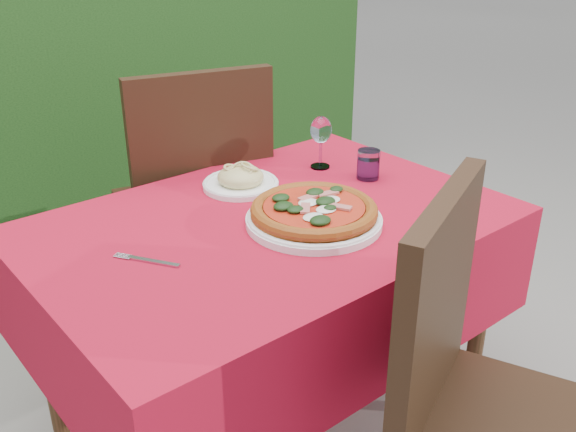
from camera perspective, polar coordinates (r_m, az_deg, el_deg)
ground at (r=2.15m, az=-1.33°, el=-18.52°), size 60.00×60.00×0.00m
hedge at (r=2.99m, az=-20.82°, el=12.65°), size 3.20×0.55×1.78m
dining_table at (r=1.79m, az=-1.52°, el=-4.61°), size 1.26×0.86×0.75m
chair_near at (r=1.45m, az=16.69°, el=-14.92°), size 0.60×0.60×1.01m
chair_far at (r=2.27m, az=-8.19°, el=2.02°), size 0.58×0.58×1.05m
pizza_plate at (r=1.68m, az=2.32°, el=0.24°), size 0.43×0.43×0.07m
pasta_plate at (r=1.92m, az=-4.23°, el=3.21°), size 0.23×0.23×0.06m
water_glass at (r=1.99m, az=7.15°, el=4.45°), size 0.07×0.07×0.09m
wine_glass at (r=2.04m, az=2.95°, el=7.47°), size 0.07×0.07×0.17m
fork at (r=1.54m, az=-11.86°, el=-3.97°), size 0.12×0.17×0.00m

